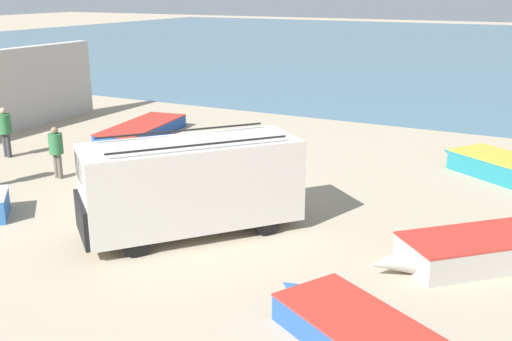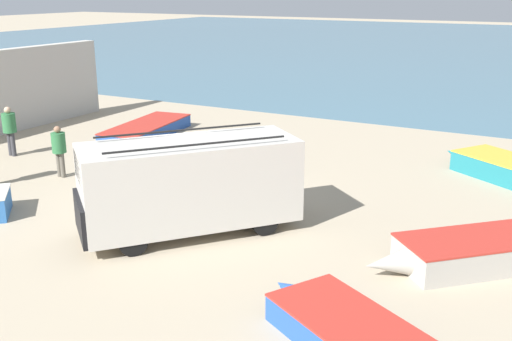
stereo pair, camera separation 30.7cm
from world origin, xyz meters
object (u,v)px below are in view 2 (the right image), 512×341
at_px(parked_van, 189,183).
at_px(fishing_rowboat_2, 350,333).
at_px(fishing_rowboat_0, 148,129).
at_px(fishing_rowboat_4, 488,250).
at_px(fisherman_1, 9,127).
at_px(fishing_rowboat_1, 240,161).
at_px(fisherman_0, 59,147).

relative_size(parked_van, fishing_rowboat_2, 1.36).
bearing_deg(parked_van, fishing_rowboat_2, 101.25).
xyz_separation_m(fishing_rowboat_0, fishing_rowboat_4, (13.91, -5.91, 0.06)).
relative_size(parked_van, fishing_rowboat_0, 0.92).
xyz_separation_m(parked_van, fisherman_1, (-9.55, 2.73, -0.20)).
relative_size(fishing_rowboat_1, fishing_rowboat_2, 1.07).
height_order(fishing_rowboat_0, fisherman_1, fisherman_1).
height_order(parked_van, fisherman_0, parked_van).
distance_m(parked_van, fisherman_0, 6.39).
height_order(fishing_rowboat_0, fishing_rowboat_4, fishing_rowboat_4).
xyz_separation_m(fishing_rowboat_4, fisherman_1, (-16.24, 1.13, 0.74)).
bearing_deg(fishing_rowboat_1, fishing_rowboat_0, -114.56).
distance_m(parked_van, fisherman_1, 9.94).
height_order(fishing_rowboat_0, fishing_rowboat_2, fishing_rowboat_0).
height_order(parked_van, fisherman_1, parked_van).
bearing_deg(fishing_rowboat_4, fisherman_0, -44.27).
distance_m(fishing_rowboat_0, fishing_rowboat_2, 16.10).
relative_size(fishing_rowboat_0, fishing_rowboat_4, 1.26).
relative_size(fishing_rowboat_1, fishing_rowboat_4, 0.91).
relative_size(fishing_rowboat_4, fisherman_1, 2.54).
distance_m(parked_van, fishing_rowboat_2, 5.94).
relative_size(fishing_rowboat_0, fishing_rowboat_1, 1.39).
bearing_deg(fishing_rowboat_0, fisherman_1, 146.03).
distance_m(fishing_rowboat_1, fishing_rowboat_4, 9.08).
bearing_deg(fisherman_1, parked_van, 79.12).
xyz_separation_m(fishing_rowboat_0, fishing_rowboat_1, (5.60, -2.26, -0.00)).
xyz_separation_m(parked_van, fisherman_0, (-6.14, 1.74, -0.27)).
distance_m(fishing_rowboat_0, fisherman_1, 5.38).
distance_m(fishing_rowboat_1, fishing_rowboat_2, 10.52).
relative_size(parked_van, fishing_rowboat_1, 1.27).
xyz_separation_m(fishing_rowboat_0, fisherman_0, (1.08, -5.77, 0.73)).
height_order(fisherman_0, fisherman_1, fisherman_1).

